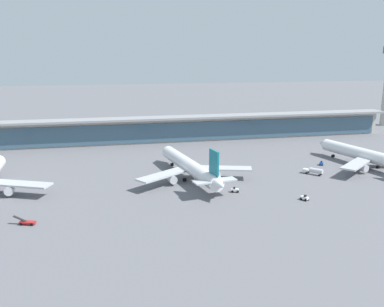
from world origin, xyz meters
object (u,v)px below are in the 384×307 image
at_px(airliner_right_stand, 371,157).
at_px(service_truck_at_far_stand_white, 314,171).
at_px(service_truck_by_tail_blue, 321,163).
at_px(service_truck_near_nose_red, 27,222).
at_px(service_truck_mid_apron_white, 304,198).
at_px(airliner_centre_stand, 190,167).
at_px(service_truck_under_wing_white, 235,190).

xyz_separation_m(airliner_right_stand, service_truck_at_far_stand_white, (-30.36, -3.63, -3.78)).
xyz_separation_m(airliner_right_stand, service_truck_by_tail_blue, (-18.93, 9.95, -4.61)).
distance_m(service_truck_near_nose_red, service_truck_mid_apron_white, 93.12).
distance_m(airliner_centre_stand, service_truck_near_nose_red, 68.59).
bearing_deg(airliner_right_stand, airliner_centre_stand, 179.38).
relative_size(service_truck_mid_apron_white, service_truck_at_far_stand_white, 0.41).
relative_size(service_truck_near_nose_red, service_truck_at_far_stand_white, 0.86).
xyz_separation_m(airliner_centre_stand, service_truck_mid_apron_white, (34.38, -33.54, -4.61)).
relative_size(service_truck_by_tail_blue, service_truck_at_far_stand_white, 0.41).
xyz_separation_m(service_truck_near_nose_red, service_truck_by_tail_blue, (123.99, 44.16, 0.07)).
distance_m(service_truck_mid_apron_white, service_truck_at_far_stand_white, 34.92).
bearing_deg(service_truck_at_far_stand_white, service_truck_by_tail_blue, 49.92).
bearing_deg(airliner_right_stand, service_truck_at_far_stand_white, -173.19).
distance_m(airliner_right_stand, service_truck_under_wing_white, 73.87).
bearing_deg(airliner_centre_stand, service_truck_mid_apron_white, -44.29).
bearing_deg(service_truck_under_wing_white, airliner_centre_stand, 123.14).
bearing_deg(service_truck_near_nose_red, service_truck_by_tail_blue, 19.61).
bearing_deg(service_truck_under_wing_white, service_truck_by_tail_blue, 28.86).
bearing_deg(service_truck_at_far_stand_white, airliner_centre_stand, 175.18).
relative_size(airliner_centre_stand, service_truck_mid_apron_white, 19.59).
height_order(airliner_right_stand, service_truck_near_nose_red, airliner_right_stand).
height_order(airliner_centre_stand, service_truck_by_tail_blue, airliner_centre_stand).
distance_m(service_truck_near_nose_red, service_truck_at_far_stand_white, 116.64).
bearing_deg(airliner_centre_stand, service_truck_at_far_stand_white, -4.82).
distance_m(service_truck_near_nose_red, service_truck_by_tail_blue, 131.62).
relative_size(service_truck_under_wing_white, service_truck_by_tail_blue, 0.97).
relative_size(service_truck_under_wing_white, service_truck_at_far_stand_white, 0.40).
height_order(airliner_right_stand, service_truck_under_wing_white, airliner_right_stand).
distance_m(service_truck_by_tail_blue, service_truck_at_far_stand_white, 17.77).
xyz_separation_m(airliner_right_stand, service_truck_under_wing_white, (-71.26, -18.88, -4.61)).
bearing_deg(airliner_centre_stand, service_truck_near_nose_red, -149.12).
bearing_deg(service_truck_under_wing_white, airliner_right_stand, 14.84).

